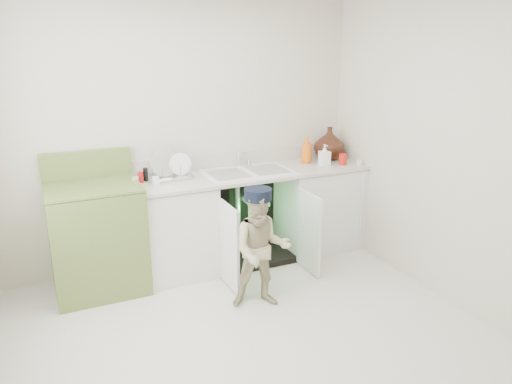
# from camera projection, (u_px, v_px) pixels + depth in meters

# --- Properties ---
(ground) EXTENTS (3.50, 3.50, 0.00)m
(ground) POSITION_uv_depth(u_px,v_px,m) (246.00, 332.00, 3.79)
(ground) COLOR #B8AFA2
(ground) RESTS_ON ground
(room_shell) EXTENTS (6.00, 5.50, 1.26)m
(room_shell) POSITION_uv_depth(u_px,v_px,m) (245.00, 173.00, 3.42)
(room_shell) COLOR beige
(room_shell) RESTS_ON ground
(counter_run) EXTENTS (2.44, 1.02, 1.24)m
(counter_run) POSITION_uv_depth(u_px,v_px,m) (251.00, 213.00, 4.93)
(counter_run) COLOR silver
(counter_run) RESTS_ON ground
(avocado_stove) EXTENTS (0.77, 0.65, 1.19)m
(avocado_stove) POSITION_uv_depth(u_px,v_px,m) (97.00, 237.00, 4.31)
(avocado_stove) COLOR #5A7433
(avocado_stove) RESTS_ON ground
(repair_worker) EXTENTS (0.63, 0.80, 1.01)m
(repair_worker) POSITION_uv_depth(u_px,v_px,m) (261.00, 248.00, 4.03)
(repair_worker) COLOR #C1B48B
(repair_worker) RESTS_ON ground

